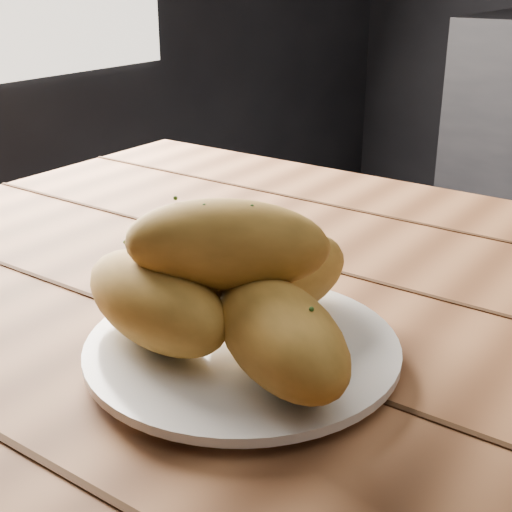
{
  "coord_description": "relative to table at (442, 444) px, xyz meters",
  "views": [
    {
      "loc": [
        -0.48,
        -1.02,
        1.06
      ],
      "look_at": [
        -0.8,
        -0.57,
        0.84
      ],
      "focal_mm": 50.0,
      "sensor_mm": 36.0,
      "label": 1
    }
  ],
  "objects": [
    {
      "name": "plate",
      "position": [
        -0.14,
        -0.11,
        0.1
      ],
      "size": [
        0.27,
        0.27,
        0.02
      ],
      "color": "silver",
      "rests_on": "table"
    },
    {
      "name": "table",
      "position": [
        0.0,
        0.0,
        0.0
      ],
      "size": [
        1.52,
        0.94,
        0.75
      ],
      "color": "brown",
      "rests_on": "ground"
    },
    {
      "name": "bread_rolls",
      "position": [
        -0.15,
        -0.12,
        0.16
      ],
      "size": [
        0.3,
        0.25,
        0.13
      ],
      "color": "#B58732",
      "rests_on": "plate"
    }
  ]
}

